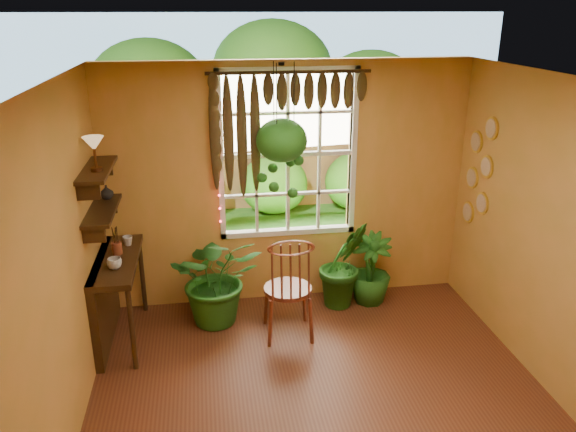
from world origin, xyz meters
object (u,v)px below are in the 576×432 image
object	(u,v)px
windsor_chair	(288,303)
counter_ledge	(109,291)
hanging_basket	(282,144)
potted_plant_mid	(344,264)
potted_plant_left	(217,277)

from	to	relation	value
windsor_chair	counter_ledge	bearing A→B (deg)	174.46
counter_ledge	windsor_chair	world-z (taller)	windsor_chair
counter_ledge	hanging_basket	size ratio (longest dim) A/B	0.88
potted_plant_mid	counter_ledge	bearing A→B (deg)	-172.13
potted_plant_mid	hanging_basket	world-z (taller)	hanging_basket
potted_plant_left	hanging_basket	xyz separation A→B (m)	(0.72, 0.20, 1.36)
counter_ledge	hanging_basket	distance (m)	2.27
windsor_chair	hanging_basket	world-z (taller)	hanging_basket
counter_ledge	windsor_chair	xyz separation A→B (m)	(1.78, -0.20, -0.17)
counter_ledge	hanging_basket	world-z (taller)	hanging_basket
potted_plant_left	potted_plant_mid	world-z (taller)	potted_plant_left
counter_ledge	potted_plant_mid	bearing A→B (deg)	7.87
counter_ledge	potted_plant_mid	distance (m)	2.51
windsor_chair	hanging_basket	xyz separation A→B (m)	(0.02, 0.59, 1.50)
potted_plant_left	hanging_basket	world-z (taller)	hanging_basket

